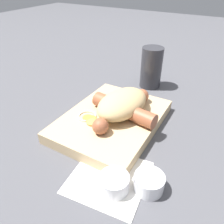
% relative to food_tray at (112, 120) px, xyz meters
% --- Properties ---
extents(ground_plane, '(3.00, 3.00, 0.00)m').
position_rel_food_tray_xyz_m(ground_plane, '(0.00, 0.00, -0.01)').
color(ground_plane, '#4C4C51').
extents(food_tray, '(0.26, 0.19, 0.03)m').
position_rel_food_tray_xyz_m(food_tray, '(0.00, 0.00, 0.00)').
color(food_tray, tan).
rests_on(food_tray, ground_plane).
extents(bread_roll, '(0.15, 0.11, 0.05)m').
position_rel_food_tray_xyz_m(bread_roll, '(-0.02, 0.01, 0.04)').
color(bread_roll, tan).
rests_on(bread_roll, food_tray).
extents(sausage, '(0.19, 0.16, 0.03)m').
position_rel_food_tray_xyz_m(sausage, '(-0.01, 0.02, 0.03)').
color(sausage, '#9E5638').
rests_on(sausage, food_tray).
extents(pickled_veggies, '(0.05, 0.06, 0.00)m').
position_rel_food_tray_xyz_m(pickled_veggies, '(0.04, -0.04, 0.01)').
color(pickled_veggies, orange).
rests_on(pickled_veggies, food_tray).
extents(napkin, '(0.14, 0.14, 0.00)m').
position_rel_food_tray_xyz_m(napkin, '(0.13, 0.07, -0.01)').
color(napkin, white).
rests_on(napkin, ground_plane).
extents(condiment_cup_near, '(0.05, 0.05, 0.03)m').
position_rel_food_tray_xyz_m(condiment_cup_near, '(0.15, 0.09, 0.00)').
color(condiment_cup_near, white).
rests_on(condiment_cup_near, ground_plane).
extents(condiment_cup_far, '(0.05, 0.05, 0.03)m').
position_rel_food_tray_xyz_m(condiment_cup_far, '(0.12, 0.14, 0.00)').
color(condiment_cup_far, white).
rests_on(condiment_cup_far, ground_plane).
extents(drink_glass, '(0.06, 0.06, 0.12)m').
position_rel_food_tray_xyz_m(drink_glass, '(-0.23, 0.00, 0.05)').
color(drink_glass, '#333338').
rests_on(drink_glass, ground_plane).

